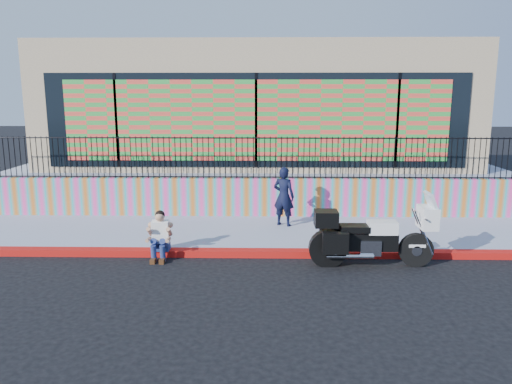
{
  "coord_description": "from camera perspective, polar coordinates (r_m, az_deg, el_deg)",
  "views": [
    {
      "loc": [
        0.31,
        -10.89,
        3.67
      ],
      "look_at": [
        0.06,
        1.2,
        1.26
      ],
      "focal_mm": 35.0,
      "sensor_mm": 36.0,
      "label": 1
    }
  ],
  "objects": [
    {
      "name": "metal_fence",
      "position": [
        14.26,
        -0.06,
        3.94
      ],
      "size": [
        15.8,
        0.04,
        1.2
      ],
      "primitive_type": null,
      "color": "black",
      "rests_on": "mural_wall"
    },
    {
      "name": "mural_wall",
      "position": [
        14.45,
        -0.06,
        -0.58
      ],
      "size": [
        16.0,
        0.2,
        1.1
      ],
      "primitive_type": "cube",
      "color": "#FF439C",
      "rests_on": "sidewalk"
    },
    {
      "name": "police_officer",
      "position": [
        13.36,
        3.19,
        -0.5
      ],
      "size": [
        0.69,
        0.59,
        1.6
      ],
      "primitive_type": "imported",
      "rotation": [
        0.0,
        0.0,
        2.72
      ],
      "color": "black",
      "rests_on": "sidewalk"
    },
    {
      "name": "seated_man",
      "position": [
        11.38,
        -10.97,
        -5.38
      ],
      "size": [
        0.54,
        0.71,
        1.06
      ],
      "color": "navy",
      "rests_on": "ground"
    },
    {
      "name": "storefront_building",
      "position": [
        19.03,
        0.26,
        10.01
      ],
      "size": [
        14.0,
        8.06,
        4.0
      ],
      "color": "tan",
      "rests_on": "elevated_platform"
    },
    {
      "name": "sidewalk",
      "position": [
        13.05,
        -0.21,
        -4.72
      ],
      "size": [
        16.0,
        3.0,
        0.15
      ],
      "primitive_type": "cube",
      "color": "#919AAF",
      "rests_on": "ground"
    },
    {
      "name": "police_motorcycle",
      "position": [
        10.94,
        12.91,
        -4.87
      ],
      "size": [
        2.62,
        0.86,
        1.63
      ],
      "color": "black",
      "rests_on": "ground"
    },
    {
      "name": "ground",
      "position": [
        11.5,
        -0.41,
        -7.34
      ],
      "size": [
        90.0,
        90.0,
        0.0
      ],
      "primitive_type": "plane",
      "color": "black",
      "rests_on": "ground"
    },
    {
      "name": "elevated_platform",
      "position": [
        19.48,
        0.27,
        2.29
      ],
      "size": [
        16.0,
        10.0,
        1.25
      ],
      "primitive_type": "cube",
      "color": "#919AAF",
      "rests_on": "ground"
    },
    {
      "name": "red_curb",
      "position": [
        11.47,
        -0.41,
        -6.99
      ],
      "size": [
        16.0,
        0.3,
        0.15
      ],
      "primitive_type": "cube",
      "color": "#B2150C",
      "rests_on": "ground"
    }
  ]
}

